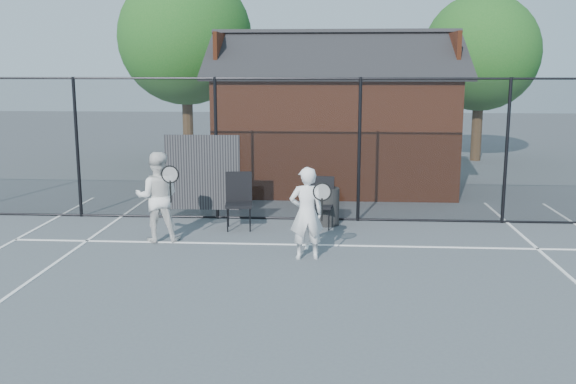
# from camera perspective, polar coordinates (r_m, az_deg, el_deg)

# --- Properties ---
(ground) EXTENTS (80.00, 80.00, 0.00)m
(ground) POSITION_cam_1_polar(r_m,az_deg,el_deg) (8.88, 0.98, -9.93)
(ground) COLOR #4E5359
(ground) RESTS_ON ground
(court_lines) EXTENTS (11.02, 18.00, 0.01)m
(court_lines) POSITION_cam_1_polar(r_m,az_deg,el_deg) (7.66, 0.47, -13.39)
(court_lines) COLOR white
(court_lines) RESTS_ON ground
(fence) EXTENTS (22.04, 3.00, 3.00)m
(fence) POSITION_cam_1_polar(r_m,az_deg,el_deg) (13.42, 0.76, 3.55)
(fence) COLOR black
(fence) RESTS_ON ground
(clubhouse) EXTENTS (6.50, 4.36, 4.19)m
(clubhouse) POSITION_cam_1_polar(r_m,az_deg,el_deg) (17.36, 4.14, 5.71)
(clubhouse) COLOR brown
(clubhouse) RESTS_ON ground
(tree_left) EXTENTS (4.48, 4.48, 6.44)m
(tree_left) POSITION_cam_1_polar(r_m,az_deg,el_deg) (22.36, -9.10, 13.37)
(tree_left) COLOR #352615
(tree_left) RESTS_ON ground
(tree_right) EXTENTS (3.97, 3.97, 5.70)m
(tree_right) POSITION_cam_1_polar(r_m,az_deg,el_deg) (23.36, 16.77, 11.75)
(tree_right) COLOR #352615
(tree_right) RESTS_ON ground
(player_front) EXTENTS (0.73, 0.56, 1.57)m
(player_front) POSITION_cam_1_polar(r_m,az_deg,el_deg) (10.72, 1.67, -1.89)
(player_front) COLOR white
(player_front) RESTS_ON ground
(player_back) EXTENTS (0.95, 0.76, 1.67)m
(player_back) POSITION_cam_1_polar(r_m,az_deg,el_deg) (12.07, -11.52, -0.42)
(player_back) COLOR white
(player_back) RESTS_ON ground
(chair_left) EXTENTS (0.59, 0.61, 1.10)m
(chair_left) POSITION_cam_1_polar(r_m,az_deg,el_deg) (12.79, -4.40, -0.91)
(chair_left) COLOR black
(chair_left) RESTS_ON ground
(chair_right) EXTENTS (0.55, 0.56, 1.00)m
(chair_right) POSITION_cam_1_polar(r_m,az_deg,el_deg) (12.90, 2.92, -1.03)
(chair_right) COLOR black
(chair_right) RESTS_ON ground
(waste_bin) EXTENTS (0.60, 0.60, 0.77)m
(waste_bin) POSITION_cam_1_polar(r_m,az_deg,el_deg) (13.19, 3.43, -1.29)
(waste_bin) COLOR #252525
(waste_bin) RESTS_ON ground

